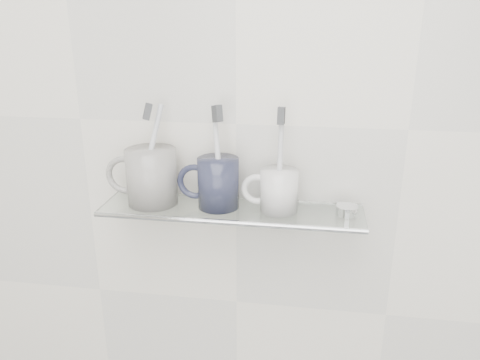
% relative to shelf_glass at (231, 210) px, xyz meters
% --- Properties ---
extents(wall_back, '(2.50, 0.00, 2.50)m').
position_rel_shelf_glass_xyz_m(wall_back, '(0.00, 0.06, 0.15)').
color(wall_back, silver).
rests_on(wall_back, ground).
extents(shelf_glass, '(0.50, 0.12, 0.01)m').
position_rel_shelf_glass_xyz_m(shelf_glass, '(0.00, 0.00, 0.00)').
color(shelf_glass, silver).
rests_on(shelf_glass, wall_back).
extents(shelf_rail, '(0.50, 0.01, 0.01)m').
position_rel_shelf_glass_xyz_m(shelf_rail, '(0.00, -0.06, 0.00)').
color(shelf_rail, silver).
rests_on(shelf_rail, shelf_glass).
extents(bracket_left, '(0.02, 0.03, 0.02)m').
position_rel_shelf_glass_xyz_m(bracket_left, '(-0.21, 0.05, -0.01)').
color(bracket_left, silver).
rests_on(bracket_left, wall_back).
extents(bracket_right, '(0.02, 0.03, 0.02)m').
position_rel_shelf_glass_xyz_m(bracket_right, '(0.21, 0.05, -0.01)').
color(bracket_right, silver).
rests_on(bracket_right, wall_back).
extents(mug_left, '(0.13, 0.13, 0.11)m').
position_rel_shelf_glass_xyz_m(mug_left, '(-0.16, 0.00, 0.06)').
color(mug_left, white).
rests_on(mug_left, shelf_glass).
extents(mug_left_handle, '(0.08, 0.01, 0.08)m').
position_rel_shelf_glass_xyz_m(mug_left_handle, '(-0.21, 0.00, 0.06)').
color(mug_left_handle, white).
rests_on(mug_left_handle, mug_left).
extents(toothbrush_left, '(0.05, 0.05, 0.19)m').
position_rel_shelf_glass_xyz_m(toothbrush_left, '(-0.16, 0.00, 0.10)').
color(toothbrush_left, silver).
rests_on(toothbrush_left, mug_left).
extents(bristles_left, '(0.03, 0.03, 0.03)m').
position_rel_shelf_glass_xyz_m(bristles_left, '(-0.16, 0.00, 0.19)').
color(bristles_left, '#393B3D').
rests_on(bristles_left, toothbrush_left).
extents(mug_center, '(0.09, 0.09, 0.10)m').
position_rel_shelf_glass_xyz_m(mug_center, '(-0.03, 0.00, 0.05)').
color(mug_center, '#1B1E31').
rests_on(mug_center, shelf_glass).
extents(mug_center_handle, '(0.07, 0.01, 0.07)m').
position_rel_shelf_glass_xyz_m(mug_center_handle, '(-0.07, 0.00, 0.05)').
color(mug_center_handle, '#1B1E31').
rests_on(mug_center_handle, mug_center).
extents(toothbrush_center, '(0.04, 0.06, 0.19)m').
position_rel_shelf_glass_xyz_m(toothbrush_center, '(-0.03, 0.00, 0.10)').
color(toothbrush_center, silver).
rests_on(toothbrush_center, mug_center).
extents(bristles_center, '(0.03, 0.03, 0.04)m').
position_rel_shelf_glass_xyz_m(bristles_center, '(-0.03, 0.00, 0.19)').
color(bristles_center, '#393B3D').
rests_on(bristles_center, toothbrush_center).
extents(mug_right, '(0.08, 0.08, 0.08)m').
position_rel_shelf_glass_xyz_m(mug_right, '(0.09, 0.00, 0.04)').
color(mug_right, silver).
rests_on(mug_right, shelf_glass).
extents(mug_right_handle, '(0.06, 0.01, 0.06)m').
position_rel_shelf_glass_xyz_m(mug_right_handle, '(0.05, 0.00, 0.04)').
color(mug_right_handle, silver).
rests_on(mug_right_handle, mug_right).
extents(toothbrush_right, '(0.01, 0.03, 0.19)m').
position_rel_shelf_glass_xyz_m(toothbrush_right, '(0.09, 0.00, 0.10)').
color(toothbrush_right, silver).
rests_on(toothbrush_right, mug_right).
extents(bristles_right, '(0.01, 0.03, 0.03)m').
position_rel_shelf_glass_xyz_m(bristles_right, '(0.09, 0.00, 0.19)').
color(bristles_right, '#393B3D').
rests_on(bristles_right, toothbrush_right).
extents(chrome_cap, '(0.04, 0.04, 0.02)m').
position_rel_shelf_glass_xyz_m(chrome_cap, '(0.22, 0.00, 0.01)').
color(chrome_cap, silver).
rests_on(chrome_cap, shelf_glass).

